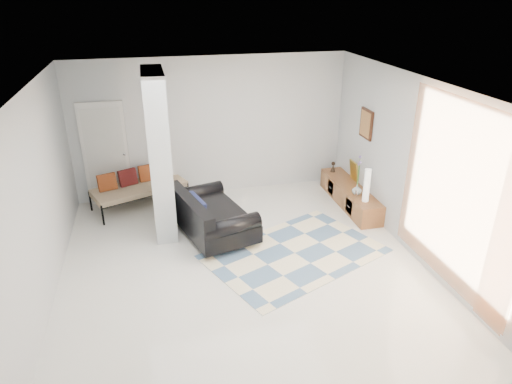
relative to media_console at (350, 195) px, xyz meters
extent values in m
plane|color=white|center=(-2.52, -1.70, -0.20)|extent=(6.00, 6.00, 0.00)
plane|color=white|center=(-2.52, -1.70, 2.60)|extent=(6.00, 6.00, 0.00)
plane|color=silver|center=(-2.52, 1.30, 1.20)|extent=(6.00, 0.00, 6.00)
plane|color=silver|center=(-2.52, -4.70, 1.20)|extent=(6.00, 0.00, 6.00)
plane|color=silver|center=(-5.27, -1.70, 1.20)|extent=(0.00, 6.00, 6.00)
plane|color=silver|center=(0.23, -1.70, 1.20)|extent=(0.00, 6.00, 6.00)
cube|color=silver|center=(-3.62, -0.10, 1.20)|extent=(0.35, 1.20, 2.80)
cube|color=white|center=(-4.62, 1.26, 0.82)|extent=(0.85, 0.06, 2.04)
plane|color=#D17037|center=(0.15, -2.85, 1.25)|extent=(0.00, 2.55, 2.55)
cube|color=#371A0F|center=(0.20, 0.00, 1.45)|extent=(0.04, 0.45, 0.55)
cube|color=brown|center=(0.00, 0.00, 0.00)|extent=(0.45, 2.06, 0.40)
cube|color=#371A0F|center=(-0.22, -0.46, 0.00)|extent=(0.02, 0.27, 0.28)
cube|color=#371A0F|center=(-0.22, 0.45, 0.00)|extent=(0.02, 0.27, 0.28)
cube|color=gold|center=(0.18, 0.28, 0.40)|extent=(0.09, 0.32, 0.40)
cube|color=silver|center=(-0.10, -0.46, 0.26)|extent=(0.04, 0.10, 0.12)
cylinder|color=silver|center=(-3.01, -1.33, -0.15)|extent=(0.05, 0.05, 0.10)
cylinder|color=silver|center=(-3.40, 0.10, -0.15)|extent=(0.05, 0.05, 0.10)
cylinder|color=silver|center=(-2.21, -1.11, -0.15)|extent=(0.05, 0.05, 0.10)
cylinder|color=silver|center=(-2.60, 0.32, -0.15)|extent=(0.05, 0.05, 0.10)
cube|color=black|center=(-2.81, -0.50, 0.05)|extent=(1.45, 1.93, 0.30)
cube|color=black|center=(-3.21, -0.61, 0.38)|extent=(0.64, 1.71, 0.36)
cylinder|color=black|center=(-2.61, -1.22, 0.28)|extent=(1.02, 0.53, 0.28)
cylinder|color=black|center=(-3.00, 0.21, 0.28)|extent=(1.02, 0.53, 0.28)
cube|color=black|center=(-3.09, -0.58, 0.40)|extent=(0.30, 0.65, 0.31)
cylinder|color=black|center=(-4.72, 0.24, 0.00)|extent=(0.04, 0.04, 0.40)
cylinder|color=black|center=(-3.11, 0.89, 0.00)|extent=(0.04, 0.04, 0.40)
cylinder|color=black|center=(-4.99, 0.91, 0.00)|extent=(0.04, 0.04, 0.40)
cylinder|color=black|center=(-3.38, 1.55, 0.00)|extent=(0.04, 0.04, 0.40)
cube|color=beige|center=(-4.05, 0.90, 0.18)|extent=(1.91, 1.34, 0.12)
cube|color=brown|center=(-4.63, 0.83, 0.40)|extent=(0.38, 0.28, 0.33)
cube|color=#5A1816|center=(-4.25, 0.98, 0.40)|extent=(0.38, 0.28, 0.33)
cube|color=brown|center=(-3.87, 1.13, 0.40)|extent=(0.38, 0.28, 0.33)
cube|color=beige|center=(-1.62, -1.50, -0.20)|extent=(3.24, 2.76, 0.01)
cylinder|color=silver|center=(-0.02, -0.69, 0.51)|extent=(0.11, 0.11, 0.62)
imported|color=silver|center=(-0.05, -0.38, 0.29)|extent=(0.19, 0.19, 0.19)
camera|label=1|loc=(-3.71, -7.56, 3.80)|focal=32.00mm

